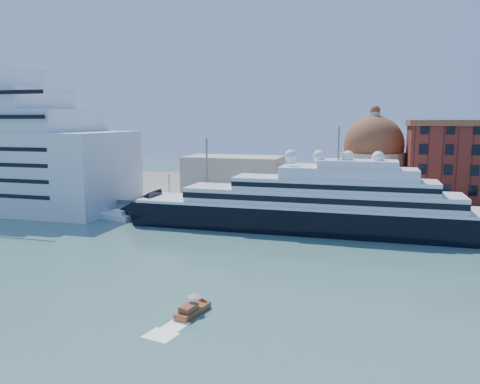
% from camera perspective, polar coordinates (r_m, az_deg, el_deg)
% --- Properties ---
extents(ground, '(400.00, 400.00, 0.00)m').
position_cam_1_polar(ground, '(88.73, 0.98, -7.72)').
color(ground, '#3A655F').
rests_on(ground, ground).
extents(quay, '(180.00, 10.00, 2.50)m').
position_cam_1_polar(quay, '(120.67, 5.13, -2.72)').
color(quay, gray).
rests_on(quay, ground).
extents(land, '(260.00, 72.00, 2.00)m').
position_cam_1_polar(land, '(160.59, 7.86, -0.00)').
color(land, slate).
rests_on(land, ground).
extents(quay_fence, '(180.00, 0.10, 1.20)m').
position_cam_1_polar(quay_fence, '(115.98, 4.73, -2.25)').
color(quay_fence, slate).
rests_on(quay_fence, quay).
extents(superyacht, '(93.29, 12.93, 27.88)m').
position_cam_1_polar(superyacht, '(108.42, 6.97, -2.14)').
color(superyacht, black).
rests_on(superyacht, ground).
extents(service_barge, '(12.49, 6.90, 2.67)m').
position_cam_1_polar(service_barge, '(124.77, -15.02, -2.84)').
color(service_barge, white).
rests_on(service_barge, ground).
extents(water_taxi, '(3.17, 6.24, 2.83)m').
position_cam_1_polar(water_taxi, '(63.19, -5.85, -14.07)').
color(water_taxi, brown).
rests_on(water_taxi, ground).
extents(church, '(66.00, 18.00, 25.50)m').
position_cam_1_polar(church, '(141.54, 9.53, 2.84)').
color(church, beige).
rests_on(church, land).
extents(lamp_posts, '(120.80, 2.40, 18.00)m').
position_cam_1_polar(lamp_posts, '(120.58, -0.89, 1.44)').
color(lamp_posts, slate).
rests_on(lamp_posts, quay).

